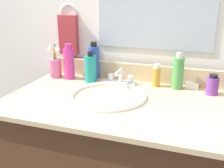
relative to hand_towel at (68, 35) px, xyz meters
name	(u,v)px	position (x,y,z in m)	size (l,w,h in m)	color
countertop	(114,101)	(0.38, -0.32, -0.23)	(0.97, 0.62, 0.02)	#D1B284
backsplash	(132,72)	(0.38, -0.02, -0.17)	(0.97, 0.02, 0.09)	#D1B284
back_wall	(134,94)	(0.38, 0.04, -0.33)	(2.07, 0.04, 1.30)	white
towel_ring	(69,13)	(0.00, 0.02, 0.12)	(0.10, 0.10, 0.01)	silver
hand_towel	(68,35)	(0.00, 0.00, 0.00)	(0.11, 0.04, 0.22)	#A53338
sink_basin	(108,103)	(0.35, -0.30, -0.25)	(0.36, 0.36, 0.11)	white
faucet	(120,79)	(0.35, -0.11, -0.19)	(0.16, 0.10, 0.08)	silver
bottle_oil_amber	(156,76)	(0.53, -0.09, -0.17)	(0.04, 0.04, 0.12)	gold
bottle_cream_purple	(212,85)	(0.79, -0.11, -0.18)	(0.06, 0.06, 0.10)	#7A3899
bottle_toner_green	(178,73)	(0.63, -0.08, -0.14)	(0.05, 0.05, 0.18)	#4C9E4C
bottle_soap_pink	(69,63)	(0.05, -0.11, -0.13)	(0.06, 0.06, 0.19)	#D8338C
bottle_mouthwash_teal	(91,69)	(0.19, -0.13, -0.15)	(0.06, 0.06, 0.16)	teal
bottle_shampoo_blue	(94,62)	(0.18, -0.05, -0.13)	(0.06, 0.06, 0.20)	#2D4CB2
cup_pink	(55,67)	(-0.03, -0.11, -0.16)	(0.07, 0.09, 0.19)	#D16693
soap_bar	(192,86)	(0.70, -0.06, -0.21)	(0.06, 0.04, 0.02)	white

